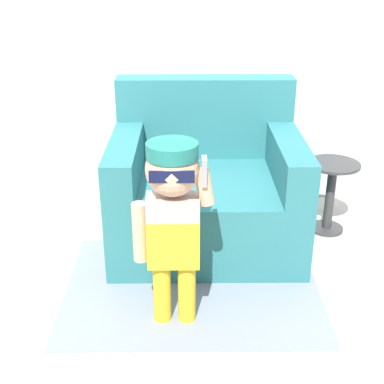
{
  "coord_description": "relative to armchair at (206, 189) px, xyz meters",
  "views": [
    {
      "loc": [
        0.07,
        -2.93,
        1.71
      ],
      "look_at": [
        0.09,
        -0.3,
        0.53
      ],
      "focal_mm": 50.0,
      "sensor_mm": 36.0,
      "label": 1
    }
  ],
  "objects": [
    {
      "name": "ground_plane",
      "position": [
        -0.18,
        -0.16,
        -0.34
      ],
      "size": [
        10.0,
        10.0,
        0.0
      ],
      "primitive_type": "plane",
      "color": "#ADA89E"
    },
    {
      "name": "wall_back",
      "position": [
        -0.18,
        0.65,
        0.96
      ],
      "size": [
        10.0,
        0.05,
        2.6
      ],
      "color": "silver",
      "rests_on": "ground_plane"
    },
    {
      "name": "armchair",
      "position": [
        0.0,
        0.0,
        0.0
      ],
      "size": [
        1.15,
        0.98,
        0.98
      ],
      "color": "#286B70",
      "rests_on": "ground_plane"
    },
    {
      "name": "person_child",
      "position": [
        -0.18,
        -0.86,
        0.29
      ],
      "size": [
        0.39,
        0.29,
        0.95
      ],
      "color": "gold",
      "rests_on": "ground_plane"
    },
    {
      "name": "side_table",
      "position": [
        0.82,
        0.09,
        -0.05
      ],
      "size": [
        0.34,
        0.34,
        0.48
      ],
      "color": "#333333",
      "rests_on": "ground_plane"
    },
    {
      "name": "rug",
      "position": [
        -0.09,
        -0.58,
        -0.34
      ],
      "size": [
        1.4,
        1.07,
        0.01
      ],
      "color": "gray",
      "rests_on": "ground_plane"
    }
  ]
}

